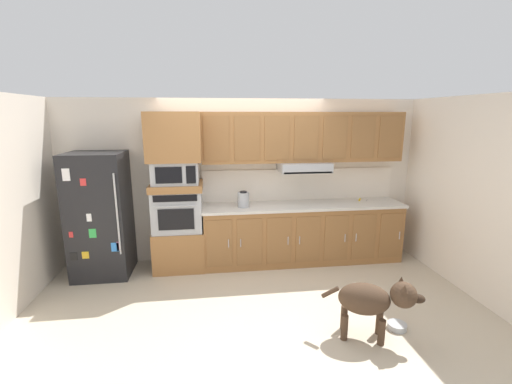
% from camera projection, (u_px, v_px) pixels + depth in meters
% --- Properties ---
extents(ground_plane, '(9.60, 9.60, 0.00)m').
position_uv_depth(ground_plane, '(251.00, 286.00, 4.64)').
color(ground_plane, beige).
extents(back_kitchen_wall, '(6.20, 0.12, 2.50)m').
position_uv_depth(back_kitchen_wall, '(243.00, 180.00, 5.44)').
color(back_kitchen_wall, silver).
rests_on(back_kitchen_wall, ground).
extents(side_panel_left, '(0.12, 7.10, 2.50)m').
position_uv_depth(side_panel_left, '(13.00, 203.00, 4.01)').
color(side_panel_left, silver).
rests_on(side_panel_left, ground).
extents(side_panel_right, '(0.12, 7.10, 2.50)m').
position_uv_depth(side_panel_right, '(453.00, 190.00, 4.72)').
color(side_panel_right, white).
rests_on(side_panel_right, ground).
extents(refrigerator, '(0.76, 0.73, 1.76)m').
position_uv_depth(refrigerator, '(100.00, 215.00, 4.84)').
color(refrigerator, black).
rests_on(refrigerator, ground).
extents(oven_base_cabinet, '(0.74, 0.62, 0.60)m').
position_uv_depth(oven_base_cabinet, '(180.00, 248.00, 5.17)').
color(oven_base_cabinet, '#996638').
rests_on(oven_base_cabinet, ground).
extents(built_in_oven, '(0.70, 0.62, 0.60)m').
position_uv_depth(built_in_oven, '(178.00, 210.00, 5.04)').
color(built_in_oven, '#A8AAAF').
rests_on(built_in_oven, oven_base_cabinet).
extents(appliance_mid_shelf, '(0.74, 0.62, 0.10)m').
position_uv_depth(appliance_mid_shelf, '(177.00, 186.00, 4.96)').
color(appliance_mid_shelf, '#996638').
rests_on(appliance_mid_shelf, built_in_oven).
extents(microwave, '(0.64, 0.54, 0.32)m').
position_uv_depth(microwave, '(176.00, 172.00, 4.92)').
color(microwave, '#A8AAAF').
rests_on(microwave, appliance_mid_shelf).
extents(appliance_upper_cabinet, '(0.74, 0.62, 0.68)m').
position_uv_depth(appliance_upper_cabinet, '(174.00, 137.00, 4.81)').
color(appliance_upper_cabinet, '#996638').
rests_on(appliance_upper_cabinet, microwave).
extents(lower_cabinet_run, '(3.05, 0.63, 0.88)m').
position_uv_depth(lower_cabinet_run, '(303.00, 234.00, 5.38)').
color(lower_cabinet_run, '#996638').
rests_on(lower_cabinet_run, ground).
extents(countertop_slab, '(3.09, 0.64, 0.04)m').
position_uv_depth(countertop_slab, '(303.00, 205.00, 5.28)').
color(countertop_slab, beige).
rests_on(countertop_slab, lower_cabinet_run).
extents(backsplash_panel, '(3.09, 0.02, 0.50)m').
position_uv_depth(backsplash_panel, '(299.00, 184.00, 5.50)').
color(backsplash_panel, white).
rests_on(backsplash_panel, countertop_slab).
extents(upper_cabinet_with_hood, '(3.05, 0.48, 0.88)m').
position_uv_depth(upper_cabinet_with_hood, '(303.00, 139.00, 5.18)').
color(upper_cabinet_with_hood, '#996638').
rests_on(upper_cabinet_with_hood, backsplash_panel).
extents(screwdriver, '(0.17, 0.16, 0.03)m').
position_uv_depth(screwdriver, '(360.00, 200.00, 5.50)').
color(screwdriver, yellow).
rests_on(screwdriver, countertop_slab).
extents(electric_kettle, '(0.17, 0.17, 0.24)m').
position_uv_depth(electric_kettle, '(243.00, 200.00, 5.09)').
color(electric_kettle, '#A8AAAF').
rests_on(electric_kettle, countertop_slab).
extents(dog, '(0.96, 0.50, 0.67)m').
position_uv_depth(dog, '(373.00, 300.00, 3.47)').
color(dog, '#473323').
rests_on(dog, ground).
extents(dog_food_bowl, '(0.20, 0.20, 0.06)m').
position_uv_depth(dog_food_bowl, '(397.00, 326.00, 3.71)').
color(dog_food_bowl, '#B2B7BC').
rests_on(dog_food_bowl, ground).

